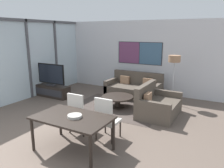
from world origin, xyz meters
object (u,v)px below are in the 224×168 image
at_px(dining_table, 72,120).
at_px(fruit_bowl, 75,116).
at_px(sofa_side, 156,106).
at_px(dining_chair_left, 79,112).
at_px(floor_lamp, 174,62).
at_px(coffee_table, 118,99).
at_px(sofa_main, 134,89).
at_px(dining_chair_centre, 106,118).
at_px(tv_console, 52,91).
at_px(television, 51,75).

distance_m(dining_table, fruit_bowl, 0.12).
relative_size(sofa_side, dining_chair_left, 1.42).
height_order(dining_chair_left, floor_lamp, floor_lamp).
xyz_separation_m(coffee_table, floor_lamp, (1.43, 1.24, 1.14)).
bearing_deg(dining_chair_left, sofa_main, 91.07).
bearing_deg(floor_lamp, fruit_bowl, -103.05).
bearing_deg(dining_chair_centre, sofa_main, 103.20).
relative_size(sofa_side, floor_lamp, 0.87).
bearing_deg(dining_chair_left, tv_console, 144.85).
xyz_separation_m(sofa_main, fruit_bowl, (0.50, -4.12, 0.48)).
distance_m(television, dining_table, 4.08).
relative_size(sofa_main, dining_table, 1.28).
height_order(tv_console, dining_chair_centre, dining_chair_centre).
relative_size(television, fruit_bowl, 4.29).
bearing_deg(tv_console, dining_chair_centre, -28.80).
bearing_deg(sofa_main, tv_console, -150.86).
bearing_deg(sofa_side, fruit_bowl, 163.72).
bearing_deg(dining_table, sofa_side, 72.39).
height_order(sofa_main, fruit_bowl, sofa_main).
bearing_deg(fruit_bowl, sofa_main, 96.92).
bearing_deg(dining_chair_left, coffee_table, 91.77).
distance_m(television, coffee_table, 2.75).
bearing_deg(dining_chair_left, fruit_bowl, -57.55).
height_order(tv_console, floor_lamp, floor_lamp).
height_order(dining_chair_centre, floor_lamp, floor_lamp).
bearing_deg(television, sofa_main, 29.13).
distance_m(coffee_table, dining_table, 2.82).
relative_size(sofa_side, dining_chair_centre, 1.42).
bearing_deg(sofa_main, floor_lamp, -4.64).
distance_m(sofa_main, fruit_bowl, 4.18).
distance_m(sofa_main, dining_chair_centre, 3.52).
height_order(sofa_main, coffee_table, sofa_main).
bearing_deg(sofa_side, dining_table, 162.39).
distance_m(fruit_bowl, floor_lamp, 4.16).
bearing_deg(dining_table, coffee_table, 98.91).
distance_m(dining_chair_left, floor_lamp, 3.70).
distance_m(sofa_side, dining_chair_centre, 2.08).
relative_size(coffee_table, dining_chair_left, 1.01).
bearing_deg(dining_table, fruit_bowl, -4.99).
bearing_deg(dining_chair_centre, dining_chair_left, -178.47).
relative_size(sofa_side, fruit_bowl, 4.95).
xyz_separation_m(tv_console, floor_lamp, (4.12, 1.38, 1.20)).
height_order(dining_table, dining_chair_left, dining_chair_left).
xyz_separation_m(sofa_main, dining_chair_left, (0.06, -3.44, 0.25)).
distance_m(sofa_main, coffee_table, 1.35).
height_order(dining_table, fruit_bowl, fruit_bowl).
distance_m(television, sofa_main, 3.13).
xyz_separation_m(coffee_table, fruit_bowl, (0.50, -2.77, 0.49)).
relative_size(coffee_table, dining_chair_centre, 1.01).
bearing_deg(television, tv_console, -90.00).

